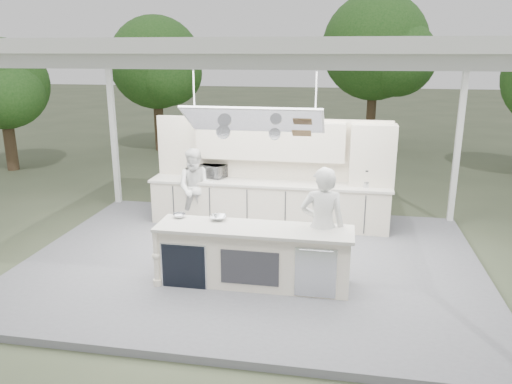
% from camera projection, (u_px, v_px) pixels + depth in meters
% --- Properties ---
extents(ground, '(90.00, 90.00, 0.00)m').
position_uv_depth(ground, '(252.00, 266.00, 8.96)').
color(ground, '#4B5339').
rests_on(ground, ground).
extents(stage_deck, '(8.00, 6.00, 0.12)m').
position_uv_depth(stage_deck, '(252.00, 263.00, 8.95)').
color(stage_deck, slate).
rests_on(stage_deck, ground).
extents(tent, '(8.20, 6.20, 3.86)m').
position_uv_depth(tent, '(252.00, 52.00, 7.93)').
color(tent, white).
rests_on(tent, ground).
extents(demo_island, '(3.10, 0.79, 0.95)m').
position_uv_depth(demo_island, '(252.00, 256.00, 7.91)').
color(demo_island, beige).
rests_on(demo_island, stage_deck).
extents(back_counter, '(5.08, 0.72, 0.95)m').
position_uv_depth(back_counter, '(268.00, 203.00, 10.60)').
color(back_counter, beige).
rests_on(back_counter, stage_deck).
extents(back_wall_unit, '(5.05, 0.48, 2.25)m').
position_uv_depth(back_wall_unit, '(291.00, 157.00, 10.46)').
color(back_wall_unit, beige).
rests_on(back_wall_unit, stage_deck).
extents(tree_cluster, '(19.55, 9.40, 5.85)m').
position_uv_depth(tree_cluster, '(299.00, 63.00, 17.34)').
color(tree_cluster, '#433721').
rests_on(tree_cluster, ground).
extents(head_chef, '(0.74, 0.52, 1.92)m').
position_uv_depth(head_chef, '(322.00, 226.00, 7.79)').
color(head_chef, silver).
rests_on(head_chef, stage_deck).
extents(sous_chef, '(0.90, 0.75, 1.67)m').
position_uv_depth(sous_chef, '(196.00, 188.00, 10.42)').
color(sous_chef, white).
rests_on(sous_chef, stage_deck).
extents(toaster_oven, '(0.61, 0.52, 0.29)m').
position_uv_depth(toaster_oven, '(214.00, 171.00, 10.81)').
color(toaster_oven, '#B0B2B8').
rests_on(toaster_oven, back_counter).
extents(bowl_large, '(0.30, 0.30, 0.07)m').
position_uv_depth(bowl_large, '(218.00, 218.00, 8.12)').
color(bowl_large, silver).
rests_on(bowl_large, demo_island).
extents(bowl_small, '(0.25, 0.25, 0.06)m').
position_uv_depth(bowl_small, '(179.00, 216.00, 8.23)').
color(bowl_small, silver).
rests_on(bowl_small, demo_island).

